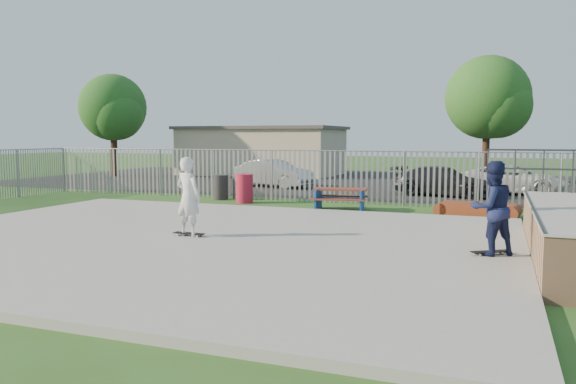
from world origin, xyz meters
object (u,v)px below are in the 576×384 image
(picnic_table, at_px, (340,199))
(car_white, at_px, (512,179))
(car_silver, at_px, (273,173))
(skater_white, at_px, (188,197))
(car_dark, at_px, (444,181))
(trash_bin_red, at_px, (244,189))
(tree_left, at_px, (113,108))
(funbox, at_px, (477,210))
(tree_mid, at_px, (488,98))
(skater_navy, at_px, (492,208))
(trash_bin_grey, at_px, (221,187))

(picnic_table, bearing_deg, car_white, 45.84)
(car_silver, height_order, car_white, car_silver)
(skater_white, bearing_deg, car_dark, -97.92)
(trash_bin_red, xyz_separation_m, tree_left, (-13.78, 10.05, 3.78))
(car_white, xyz_separation_m, skater_white, (-7.53, -14.83, 0.44))
(car_dark, xyz_separation_m, skater_white, (-4.78, -12.90, 0.46))
(skater_white, bearing_deg, funbox, -119.92)
(tree_left, xyz_separation_m, tree_mid, (22.21, 2.36, 0.24))
(picnic_table, height_order, skater_white, skater_white)
(tree_left, distance_m, skater_white, 24.13)
(funbox, relative_size, skater_navy, 1.19)
(trash_bin_grey, height_order, car_white, car_white)
(car_silver, relative_size, skater_navy, 2.18)
(picnic_table, distance_m, skater_white, 7.19)
(funbox, distance_m, skater_white, 9.49)
(funbox, height_order, skater_white, skater_white)
(funbox, height_order, skater_navy, skater_navy)
(trash_bin_grey, height_order, skater_navy, skater_navy)
(car_silver, relative_size, car_white, 0.91)
(trash_bin_red, bearing_deg, car_dark, 36.48)
(car_dark, bearing_deg, picnic_table, 165.19)
(picnic_table, xyz_separation_m, tree_left, (-17.81, 10.92, 3.95))
(trash_bin_grey, bearing_deg, car_dark, 27.92)
(picnic_table, height_order, car_silver, car_silver)
(car_silver, bearing_deg, funbox, -112.13)
(picnic_table, xyz_separation_m, skater_white, (-1.87, -6.91, 0.71))
(funbox, bearing_deg, tree_left, 163.09)
(picnic_table, xyz_separation_m, car_dark, (2.91, 6.00, 0.25))
(car_dark, relative_size, car_white, 0.93)
(car_silver, height_order, tree_left, tree_left)
(car_dark, bearing_deg, funbox, -153.95)
(picnic_table, xyz_separation_m, skater_navy, (4.97, -6.64, 0.71))
(trash_bin_red, height_order, car_silver, car_silver)
(tree_mid, relative_size, skater_white, 3.57)
(skater_navy, bearing_deg, tree_mid, -121.74)
(skater_navy, bearing_deg, picnic_table, -86.54)
(picnic_table, xyz_separation_m, car_white, (5.66, 7.93, 0.27))
(skater_white, bearing_deg, trash_bin_red, -62.11)
(car_silver, relative_size, tree_left, 0.65)
(car_white, height_order, tree_mid, tree_mid)
(car_dark, distance_m, skater_white, 13.77)
(car_white, relative_size, tree_left, 0.71)
(car_white, bearing_deg, trash_bin_red, 135.64)
(trash_bin_red, relative_size, car_white, 0.24)
(skater_white, bearing_deg, car_silver, -63.48)
(car_silver, distance_m, car_dark, 8.48)
(skater_navy, relative_size, skater_white, 1.00)
(car_dark, distance_m, skater_navy, 12.81)
(car_white, bearing_deg, funbox, -178.91)
(trash_bin_red, height_order, skater_white, skater_white)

